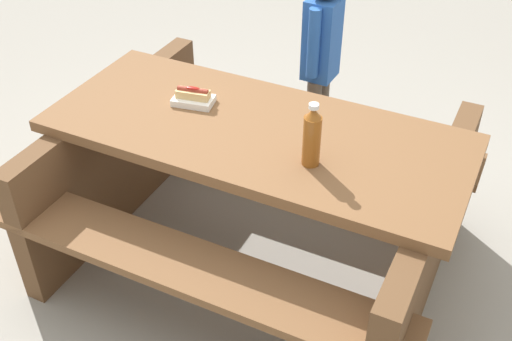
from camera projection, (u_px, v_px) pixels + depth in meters
ground_plane at (256, 255)px, 3.08m from camera, size 30.00×30.00×0.00m
picnic_table at (256, 185)px, 2.81m from camera, size 2.14×1.88×0.75m
soda_bottle at (312, 137)px, 2.35m from camera, size 0.07×0.07×0.27m
hotdog_tray at (193, 97)px, 2.77m from camera, size 0.19×0.13×0.08m
child_in_coat at (322, 40)px, 3.32m from camera, size 0.21×0.27×1.17m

